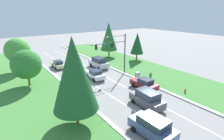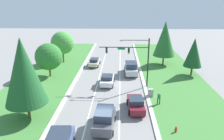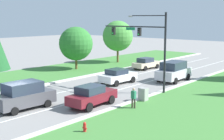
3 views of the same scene
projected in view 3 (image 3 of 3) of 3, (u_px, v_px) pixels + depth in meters
The scene contains 15 objects.
ground_plane at pixel (17, 110), 24.30m from camera, with size 160.00×160.00×0.00m, color gray.
curb_strip_right at pixel (65, 125), 20.68m from camera, with size 0.50×90.00×0.15m.
lane_stripe_inner_left at pixel (4, 105), 25.45m from camera, with size 0.14×81.00×0.01m.
lane_stripe_inner_right at pixel (31, 114), 23.15m from camera, with size 0.14×81.00×0.01m.
traffic_signal_mast at pixel (146, 39), 30.04m from camera, with size 7.41×0.41×7.58m.
burgundy_sedan at pixel (92, 96), 25.14m from camera, with size 2.18×4.61×1.72m.
champagne_sedan at pixel (146, 63), 43.52m from camera, with size 2.11×4.52×1.58m.
white_sedan at pixel (118, 76), 33.85m from camera, with size 2.22×4.49×1.63m.
silver_suv at pixel (174, 71), 35.17m from camera, with size 2.43×5.16×2.23m.
graphite_suv at pixel (24, 95), 24.40m from camera, with size 2.40×4.77×2.15m.
utility_cabinet at pixel (143, 95), 26.69m from camera, with size 0.70×0.60×1.16m.
pedestrian at pixel (134, 97), 24.35m from camera, with size 0.41×0.27×1.69m.
fire_hydrant at pixel (85, 128), 19.36m from camera, with size 0.34×0.20×0.70m.
oak_near_left_tree at pixel (118, 36), 48.98m from camera, with size 4.77×4.77×6.64m.
oak_far_left_tree at pixel (76, 44), 42.51m from camera, with size 4.62×4.62×5.89m.
Camera 3 is at (20.84, -13.07, 7.08)m, focal length 50.00 mm.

